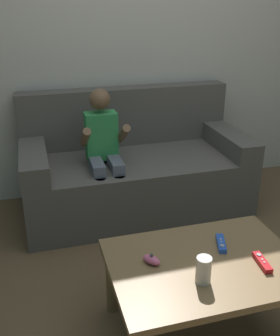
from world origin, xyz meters
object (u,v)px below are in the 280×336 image
object	(u,v)px
nunchuk_pink	(151,260)
soda_can	(204,270)
couch	(134,170)
game_remote_red_far_corner	(262,262)
coffee_table	(204,273)
person_seated_on_couch	(104,150)
game_remote_blue_near_edge	(221,243)

from	to	relation	value
nunchuk_pink	soda_can	bearing A→B (deg)	-46.19
couch	game_remote_red_far_corner	xyz separation A→B (m)	(0.22, -1.43, 0.12)
coffee_table	couch	bearing A→B (deg)	89.11
couch	soda_can	size ratio (longest dim) A/B	13.52
couch	soda_can	bearing A→B (deg)	-93.47
coffee_table	game_remote_red_far_corner	size ratio (longest dim) A/B	6.11
couch	person_seated_on_couch	distance (m)	0.40
person_seated_on_couch	nunchuk_pink	distance (m)	1.11
coffee_table	nunchuk_pink	size ratio (longest dim) A/B	8.87
game_remote_red_far_corner	soda_can	xyz separation A→B (m)	(-0.31, -0.04, 0.05)
couch	coffee_table	distance (m)	1.34
nunchuk_pink	game_remote_red_far_corner	size ratio (longest dim) A/B	0.69
coffee_table	nunchuk_pink	xyz separation A→B (m)	(-0.24, 0.06, 0.08)
game_remote_blue_near_edge	nunchuk_pink	distance (m)	0.37
coffee_table	soda_can	world-z (taller)	soda_can
couch	nunchuk_pink	world-z (taller)	couch
nunchuk_pink	game_remote_red_far_corner	distance (m)	0.50
couch	game_remote_red_far_corner	bearing A→B (deg)	-81.31
nunchuk_pink	game_remote_red_far_corner	xyz separation A→B (m)	(0.48, -0.14, -0.01)
game_remote_blue_near_edge	game_remote_red_far_corner	world-z (taller)	same
couch	coffee_table	world-z (taller)	couch
couch	person_seated_on_couch	xyz separation A→B (m)	(-0.26, -0.18, 0.25)
game_remote_blue_near_edge	game_remote_red_far_corner	size ratio (longest dim) A/B	1.01
game_remote_blue_near_edge	game_remote_red_far_corner	distance (m)	0.22
couch	game_remote_red_far_corner	world-z (taller)	couch
coffee_table	soda_can	size ratio (longest dim) A/B	7.17
coffee_table	nunchuk_pink	distance (m)	0.26
game_remote_blue_near_edge	nunchuk_pink	bearing A→B (deg)	-173.39
person_seated_on_couch	soda_can	bearing A→B (deg)	-82.45
coffee_table	soda_can	bearing A→B (deg)	-118.85
coffee_table	game_remote_blue_near_edge	xyz separation A→B (m)	(0.13, 0.10, 0.08)
couch	nunchuk_pink	distance (m)	1.32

